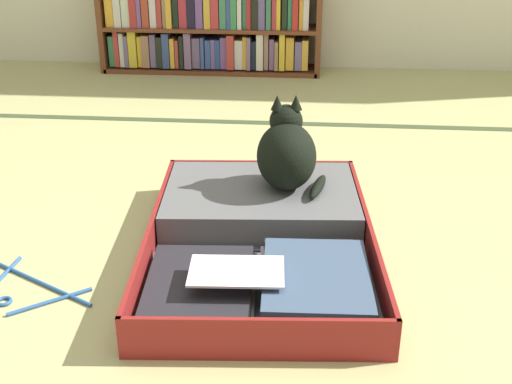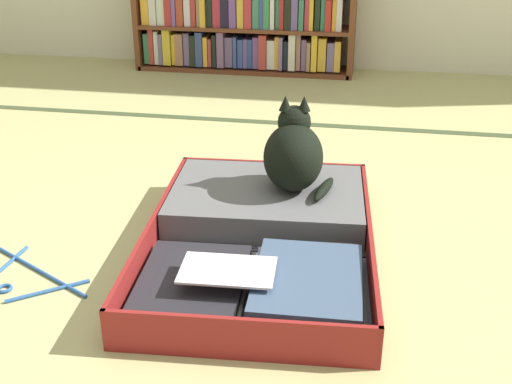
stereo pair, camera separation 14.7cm
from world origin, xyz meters
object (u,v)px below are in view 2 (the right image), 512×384
(black_cat, at_px, (294,154))
(open_suitcase, at_px, (264,232))
(clothes_hanger, at_px, (29,277))
(bookshelf, at_px, (243,8))

(black_cat, bearing_deg, open_suitcase, -107.38)
(clothes_hanger, bearing_deg, black_cat, 36.03)
(black_cat, height_order, clothes_hanger, black_cat)
(bookshelf, height_order, open_suitcase, bookshelf)
(bookshelf, bearing_deg, clothes_hanger, -93.69)
(bookshelf, xyz_separation_m, black_cat, (0.51, -1.80, -0.13))
(open_suitcase, distance_m, clothes_hanger, 0.66)
(bookshelf, bearing_deg, open_suitcase, -77.32)
(clothes_hanger, bearing_deg, bookshelf, 86.31)
(bookshelf, xyz_separation_m, open_suitcase, (0.45, -2.00, -0.30))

